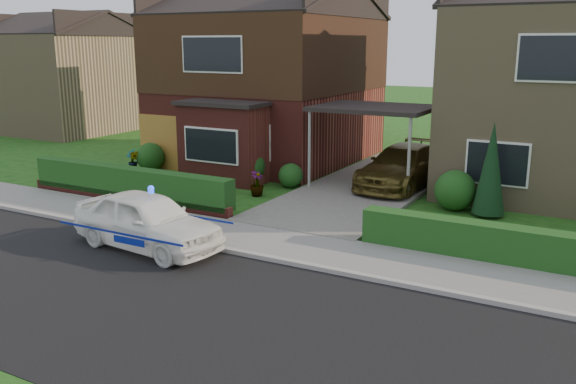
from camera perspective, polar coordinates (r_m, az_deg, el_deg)
The scene contains 22 objects.
ground at distance 11.92m, azimuth -12.07°, elevation -10.27°, with size 120.00×120.00×0.00m, color #164312.
road at distance 11.92m, azimuth -12.07°, elevation -10.27°, with size 60.00×6.00×0.02m, color black.
kerb at distance 14.16m, azimuth -3.98°, elevation -5.81°, with size 60.00×0.16×0.12m, color #9E9993.
sidewalk at distance 15.00m, azimuth -1.80°, elevation -4.68°, with size 60.00×2.00×0.10m, color slate.
driveway at distance 21.01m, azimuth 7.85°, elevation 0.61°, with size 3.80×12.00×0.12m, color #666059.
house_left at distance 25.63m, azimuth -1.80°, elevation 11.57°, with size 7.50×9.53×7.25m.
carport_link at distance 20.53m, azimuth 8.04°, elevation 7.66°, with size 3.80×3.00×2.77m.
garage_door at distance 24.14m, azimuth -11.63°, elevation 4.56°, with size 2.20×0.10×2.10m, color brown.
dwarf_wall at distance 19.31m, azimuth -14.90°, elevation -0.53°, with size 7.70×0.25×0.36m, color maroon.
hedge_left at distance 19.46m, azimuth -14.56°, elevation -0.95°, with size 7.50×0.55×0.90m, color #123B16.
hedge_right at distance 14.38m, azimuth 21.41°, elevation -6.71°, with size 7.50×0.55×0.80m, color #123B16.
shrub_left_far at distance 24.04m, azimuth -12.74°, elevation 3.24°, with size 1.08×1.08×1.08m, color #123B16.
shrub_left_mid at distance 21.17m, azimuth -3.94°, elevation 2.48°, with size 1.32×1.32×1.32m, color #123B16.
shrub_left_near at distance 20.67m, azimuth 0.26°, elevation 1.55°, with size 0.84×0.84×0.84m, color #123B16.
shrub_right_near at distance 18.48m, azimuth 15.37°, elevation 0.15°, with size 1.20×1.20×1.20m, color #123B16.
conifer_a at distance 17.94m, azimuth 18.45°, elevation 1.82°, with size 0.90×0.90×2.60m, color black.
neighbour_left at distance 36.49m, azimuth -19.84°, elevation 9.53°, with size 6.50×7.00×5.20m, color #97815D.
police_car at distance 14.86m, azimuth -13.05°, elevation -2.68°, with size 3.67×4.14×1.52m.
driveway_car at distance 20.70m, azimuth 10.69°, elevation 2.39°, with size 1.89×4.66×1.35m, color brown.
potted_plant_a at distance 24.03m, azimuth -14.41°, elevation 2.87°, with size 0.45×0.31×0.86m, color gray.
potted_plant_b at distance 23.97m, azimuth -14.21°, elevation 2.78°, with size 0.44×0.35×0.80m, color gray.
potted_plant_c at distance 19.52m, azimuth -2.94°, elevation 0.74°, with size 0.45×0.45×0.80m, color gray.
Camera 1 is at (7.29, -8.12, 4.80)m, focal length 38.00 mm.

